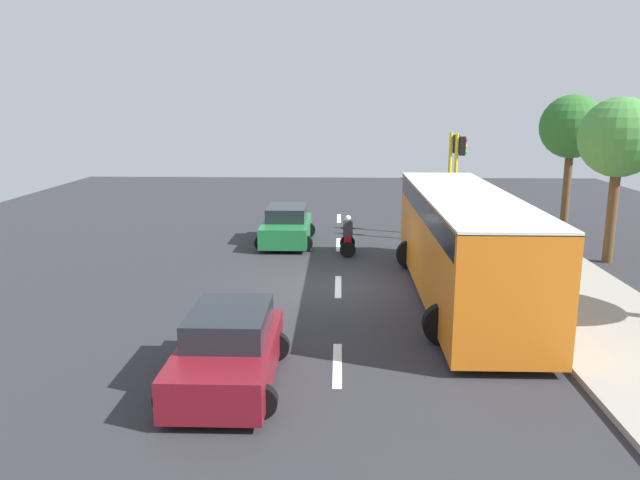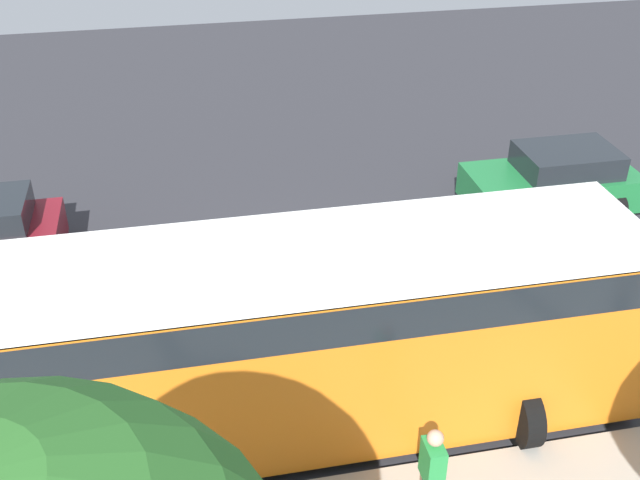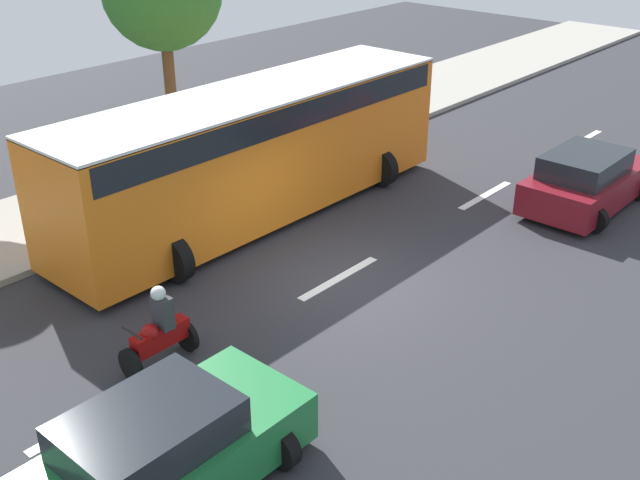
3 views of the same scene
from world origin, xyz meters
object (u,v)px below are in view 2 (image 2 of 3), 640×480
car_green (554,181)px  city_bus (284,331)px  pedestrian_near_signal (431,475)px  motorcycle (528,246)px

car_green → city_bus: (5.79, -7.39, 1.14)m
car_green → pedestrian_near_signal: pedestrian_near_signal is taller
car_green → motorcycle: motorcycle is taller
city_bus → motorcycle: size_ratio=7.19×
car_green → motorcycle: bearing=-35.8°
city_bus → pedestrian_near_signal: (2.39, 1.56, -0.79)m
car_green → motorcycle: (2.51, -1.81, -0.07)m
city_bus → pedestrian_near_signal: city_bus is taller
car_green → city_bus: bearing=-51.9°
city_bus → pedestrian_near_signal: 2.96m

